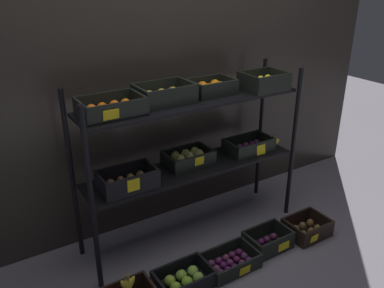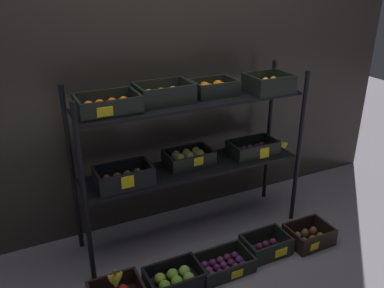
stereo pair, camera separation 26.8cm
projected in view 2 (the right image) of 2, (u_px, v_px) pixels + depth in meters
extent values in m
plane|color=slate|center=(192.00, 231.00, 3.02)|extent=(10.00, 10.00, 0.00)
cube|color=#2D2823|center=(168.00, 67.00, 2.88)|extent=(3.96, 0.12, 2.32)
cylinder|color=black|center=(85.00, 199.00, 2.32)|extent=(0.03, 0.03, 1.18)
cylinder|color=black|center=(299.00, 150.00, 2.95)|extent=(0.03, 0.03, 1.18)
cylinder|color=black|center=(72.00, 172.00, 2.63)|extent=(0.03, 0.03, 1.18)
cylinder|color=black|center=(269.00, 133.00, 3.25)|extent=(0.03, 0.03, 1.18)
cube|color=black|center=(192.00, 167.00, 2.81)|extent=(1.53, 0.34, 0.02)
cube|color=black|center=(192.00, 101.00, 2.62)|extent=(1.53, 0.34, 0.02)
cube|color=black|center=(124.00, 184.00, 2.56)|extent=(0.35, 0.21, 0.01)
cube|color=black|center=(128.00, 182.00, 2.45)|extent=(0.35, 0.02, 0.11)
cube|color=black|center=(119.00, 169.00, 2.61)|extent=(0.35, 0.02, 0.11)
cube|color=black|center=(97.00, 181.00, 2.47)|extent=(0.02, 0.18, 0.11)
cube|color=black|center=(149.00, 170.00, 2.60)|extent=(0.02, 0.18, 0.11)
ellipsoid|color=brown|center=(109.00, 184.00, 2.48)|extent=(0.05, 0.05, 0.07)
ellipsoid|color=brown|center=(121.00, 182.00, 2.51)|extent=(0.05, 0.05, 0.07)
ellipsoid|color=brown|center=(131.00, 179.00, 2.53)|extent=(0.05, 0.05, 0.07)
ellipsoid|color=brown|center=(141.00, 177.00, 2.56)|extent=(0.05, 0.05, 0.07)
ellipsoid|color=brown|center=(107.00, 180.00, 2.53)|extent=(0.05, 0.05, 0.07)
ellipsoid|color=brown|center=(117.00, 178.00, 2.55)|extent=(0.05, 0.05, 0.07)
ellipsoid|color=brown|center=(127.00, 175.00, 2.58)|extent=(0.05, 0.05, 0.07)
ellipsoid|color=brown|center=(137.00, 173.00, 2.61)|extent=(0.05, 0.05, 0.07)
cube|color=yellow|center=(128.00, 182.00, 2.44)|extent=(0.08, 0.01, 0.08)
cube|color=black|center=(189.00, 163.00, 2.84)|extent=(0.33, 0.22, 0.01)
cube|color=black|center=(195.00, 162.00, 2.73)|extent=(0.33, 0.02, 0.09)
cube|color=black|center=(182.00, 151.00, 2.90)|extent=(0.33, 0.02, 0.09)
cube|color=black|center=(168.00, 161.00, 2.75)|extent=(0.02, 0.19, 0.09)
cube|color=black|center=(208.00, 152.00, 2.88)|extent=(0.02, 0.19, 0.09)
ellipsoid|color=#BBBE55|center=(180.00, 160.00, 2.76)|extent=(0.07, 0.07, 0.09)
ellipsoid|color=tan|center=(190.00, 158.00, 2.79)|extent=(0.07, 0.07, 0.09)
ellipsoid|color=tan|center=(200.00, 156.00, 2.82)|extent=(0.07, 0.07, 0.09)
ellipsoid|color=#A6AE57|center=(176.00, 157.00, 2.81)|extent=(0.07, 0.07, 0.09)
ellipsoid|color=tan|center=(187.00, 155.00, 2.84)|extent=(0.07, 0.07, 0.09)
ellipsoid|color=#ABB453|center=(196.00, 153.00, 2.87)|extent=(0.07, 0.07, 0.09)
cube|color=yellow|center=(199.00, 161.00, 2.73)|extent=(0.07, 0.01, 0.06)
cube|color=black|center=(252.00, 153.00, 2.99)|extent=(0.35, 0.21, 0.01)
cube|color=black|center=(260.00, 152.00, 2.89)|extent=(0.35, 0.02, 0.09)
cube|color=black|center=(246.00, 142.00, 3.05)|extent=(0.35, 0.02, 0.09)
cube|color=black|center=(233.00, 151.00, 2.90)|extent=(0.02, 0.18, 0.09)
cube|color=black|center=(272.00, 143.00, 3.04)|extent=(0.02, 0.18, 0.09)
sphere|color=#6A2A48|center=(242.00, 154.00, 2.91)|extent=(0.05, 0.05, 0.05)
sphere|color=#642758|center=(249.00, 152.00, 2.93)|extent=(0.05, 0.05, 0.05)
sphere|color=#6A2E54|center=(255.00, 151.00, 2.95)|extent=(0.05, 0.05, 0.05)
sphere|color=#691F47|center=(262.00, 150.00, 2.97)|extent=(0.05, 0.05, 0.05)
sphere|color=#592F50|center=(268.00, 148.00, 2.99)|extent=(0.05, 0.05, 0.05)
sphere|color=#57304E|center=(238.00, 150.00, 2.96)|extent=(0.05, 0.05, 0.05)
sphere|color=#5B2358|center=(244.00, 149.00, 2.98)|extent=(0.05, 0.05, 0.05)
sphere|color=#6D2A48|center=(250.00, 148.00, 3.00)|extent=(0.05, 0.05, 0.05)
sphere|color=#5F1756|center=(257.00, 147.00, 3.02)|extent=(0.05, 0.05, 0.05)
sphere|color=#552055|center=(262.00, 145.00, 3.05)|extent=(0.05, 0.05, 0.05)
cube|color=yellow|center=(265.00, 153.00, 2.90)|extent=(0.08, 0.01, 0.08)
cube|color=black|center=(108.00, 111.00, 2.38)|extent=(0.37, 0.25, 0.01)
cube|color=black|center=(113.00, 108.00, 2.27)|extent=(0.37, 0.02, 0.10)
cube|color=black|center=(102.00, 97.00, 2.46)|extent=(0.37, 0.02, 0.10)
cube|color=black|center=(77.00, 107.00, 2.29)|extent=(0.02, 0.22, 0.10)
cube|color=black|center=(136.00, 99.00, 2.43)|extent=(0.02, 0.22, 0.10)
sphere|color=orange|center=(92.00, 110.00, 2.30)|extent=(0.06, 0.06, 0.06)
sphere|color=orange|center=(104.00, 108.00, 2.32)|extent=(0.06, 0.06, 0.06)
sphere|color=orange|center=(116.00, 107.00, 2.35)|extent=(0.06, 0.06, 0.06)
sphere|color=orange|center=(126.00, 105.00, 2.38)|extent=(0.06, 0.06, 0.06)
sphere|color=orange|center=(89.00, 106.00, 2.36)|extent=(0.06, 0.06, 0.06)
sphere|color=orange|center=(100.00, 104.00, 2.39)|extent=(0.06, 0.06, 0.06)
sphere|color=orange|center=(112.00, 103.00, 2.42)|extent=(0.06, 0.06, 0.06)
sphere|color=orange|center=(123.00, 101.00, 2.44)|extent=(0.06, 0.06, 0.06)
cube|color=yellow|center=(105.00, 112.00, 2.24)|extent=(0.09, 0.01, 0.06)
cube|color=black|center=(164.00, 101.00, 2.57)|extent=(0.35, 0.25, 0.01)
cube|color=black|center=(171.00, 96.00, 2.45)|extent=(0.35, 0.02, 0.11)
cube|color=black|center=(157.00, 87.00, 2.64)|extent=(0.35, 0.02, 0.11)
cube|color=black|center=(138.00, 95.00, 2.48)|extent=(0.02, 0.21, 0.11)
cube|color=black|center=(188.00, 88.00, 2.61)|extent=(0.02, 0.21, 0.11)
sphere|color=gold|center=(154.00, 98.00, 2.49)|extent=(0.07, 0.07, 0.07)
sphere|color=#E4C852|center=(166.00, 96.00, 2.52)|extent=(0.07, 0.07, 0.07)
sphere|color=gold|center=(178.00, 95.00, 2.55)|extent=(0.07, 0.07, 0.07)
sphere|color=gold|center=(149.00, 95.00, 2.55)|extent=(0.07, 0.07, 0.07)
sphere|color=gold|center=(162.00, 93.00, 2.58)|extent=(0.07, 0.07, 0.07)
sphere|color=gold|center=(173.00, 92.00, 2.61)|extent=(0.07, 0.07, 0.07)
cube|color=black|center=(214.00, 94.00, 2.72)|extent=(0.30, 0.22, 0.01)
cube|color=black|center=(221.00, 90.00, 2.62)|extent=(0.30, 0.02, 0.09)
cube|color=black|center=(207.00, 83.00, 2.78)|extent=(0.30, 0.02, 0.09)
cube|color=black|center=(195.00, 89.00, 2.64)|extent=(0.02, 0.18, 0.09)
cube|color=black|center=(232.00, 84.00, 2.76)|extent=(0.02, 0.18, 0.09)
sphere|color=orange|center=(210.00, 89.00, 2.66)|extent=(0.07, 0.07, 0.07)
sphere|color=orange|center=(222.00, 88.00, 2.70)|extent=(0.07, 0.07, 0.07)
sphere|color=orange|center=(205.00, 87.00, 2.71)|extent=(0.07, 0.07, 0.07)
sphere|color=orange|center=(218.00, 85.00, 2.75)|extent=(0.07, 0.07, 0.07)
cube|color=black|center=(268.00, 90.00, 2.79)|extent=(0.30, 0.24, 0.01)
cube|color=black|center=(279.00, 86.00, 2.67)|extent=(0.30, 0.02, 0.11)
cube|color=black|center=(259.00, 78.00, 2.86)|extent=(0.30, 0.02, 0.11)
cube|color=black|center=(251.00, 84.00, 2.71)|extent=(0.02, 0.21, 0.11)
cube|color=black|center=(285.00, 80.00, 2.82)|extent=(0.02, 0.21, 0.11)
ellipsoid|color=yellow|center=(264.00, 87.00, 2.72)|extent=(0.06, 0.06, 0.08)
ellipsoid|color=yellow|center=(271.00, 85.00, 2.75)|extent=(0.06, 0.06, 0.08)
ellipsoid|color=yellow|center=(280.00, 84.00, 2.77)|extent=(0.06, 0.06, 0.08)
ellipsoid|color=yellow|center=(258.00, 84.00, 2.77)|extent=(0.06, 0.06, 0.08)
ellipsoid|color=yellow|center=(265.00, 83.00, 2.80)|extent=(0.06, 0.06, 0.08)
ellipsoid|color=yellow|center=(273.00, 82.00, 2.83)|extent=(0.06, 0.06, 0.08)
cylinder|color=brown|center=(281.00, 140.00, 3.19)|extent=(0.02, 0.02, 0.02)
ellipsoid|color=yellow|center=(277.00, 148.00, 3.21)|extent=(0.10, 0.03, 0.09)
ellipsoid|color=yellow|center=(279.00, 148.00, 3.20)|extent=(0.08, 0.03, 0.10)
ellipsoid|color=yellow|center=(279.00, 147.00, 3.22)|extent=(0.05, 0.03, 0.10)
ellipsoid|color=yellow|center=(280.00, 147.00, 3.22)|extent=(0.05, 0.03, 0.11)
ellipsoid|color=yellow|center=(282.00, 147.00, 3.22)|extent=(0.08, 0.03, 0.10)
ellipsoid|color=yellow|center=(283.00, 147.00, 3.22)|extent=(0.10, 0.03, 0.09)
cube|color=black|center=(111.00, 282.00, 2.44)|extent=(0.31, 0.02, 0.11)
cube|color=black|center=(141.00, 286.00, 2.40)|extent=(0.02, 0.21, 0.11)
cube|color=black|center=(175.00, 283.00, 2.51)|extent=(0.35, 0.24, 0.01)
cube|color=black|center=(182.00, 288.00, 2.40)|extent=(0.35, 0.02, 0.09)
cube|color=black|center=(168.00, 266.00, 2.58)|extent=(0.35, 0.02, 0.09)
cube|color=black|center=(149.00, 285.00, 2.42)|extent=(0.02, 0.21, 0.09)
cube|color=black|center=(199.00, 268.00, 2.56)|extent=(0.02, 0.21, 0.09)
sphere|color=#83B632|center=(165.00, 286.00, 2.43)|extent=(0.07, 0.07, 0.07)
sphere|color=#8BC832|center=(177.00, 281.00, 2.47)|extent=(0.07, 0.07, 0.07)
sphere|color=#88B447|center=(189.00, 278.00, 2.49)|extent=(0.07, 0.07, 0.07)
sphere|color=#97B734|center=(160.00, 279.00, 2.49)|extent=(0.07, 0.07, 0.07)
sphere|color=#86B63D|center=(173.00, 274.00, 2.52)|extent=(0.07, 0.07, 0.07)
sphere|color=#90C648|center=(184.00, 271.00, 2.55)|extent=(0.07, 0.07, 0.07)
cube|color=black|center=(224.00, 268.00, 2.64)|extent=(0.36, 0.24, 0.01)
cube|color=black|center=(233.00, 273.00, 2.52)|extent=(0.36, 0.02, 0.09)
cube|color=black|center=(216.00, 252.00, 2.71)|extent=(0.36, 0.02, 0.09)
cube|color=black|center=(200.00, 270.00, 2.55)|extent=(0.02, 0.21, 0.09)
cube|color=black|center=(246.00, 255.00, 2.68)|extent=(0.02, 0.21, 0.09)
sphere|color=#542B49|center=(212.00, 275.00, 2.54)|extent=(0.05, 0.05, 0.05)
sphere|color=#5C1A55|center=(220.00, 272.00, 2.56)|extent=(0.05, 0.05, 0.05)
sphere|color=#571B52|center=(228.00, 270.00, 2.58)|extent=(0.05, 0.05, 0.05)
sphere|color=#5E234C|center=(236.00, 267.00, 2.61)|extent=(0.05, 0.05, 0.05)
sphere|color=#5D1F5B|center=(243.00, 264.00, 2.63)|extent=(0.05, 0.05, 0.05)
sphere|color=#6D3055|center=(209.00, 270.00, 2.58)|extent=(0.05, 0.05, 0.05)
sphere|color=#57195A|center=(217.00, 267.00, 2.60)|extent=(0.05, 0.05, 0.05)
sphere|color=#652B5A|center=(224.00, 265.00, 2.62)|extent=(0.05, 0.05, 0.05)
sphere|color=#591C49|center=(231.00, 262.00, 2.64)|extent=(0.05, 0.05, 0.05)
sphere|color=#572D5E|center=(239.00, 260.00, 2.67)|extent=(0.05, 0.05, 0.05)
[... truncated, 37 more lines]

